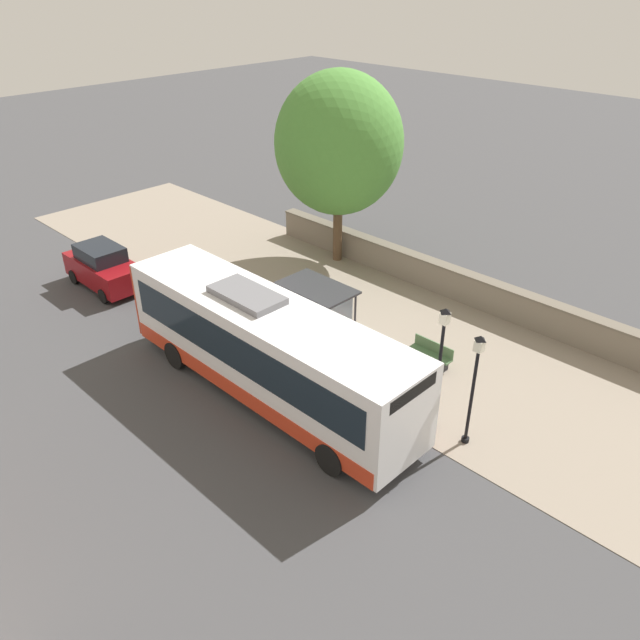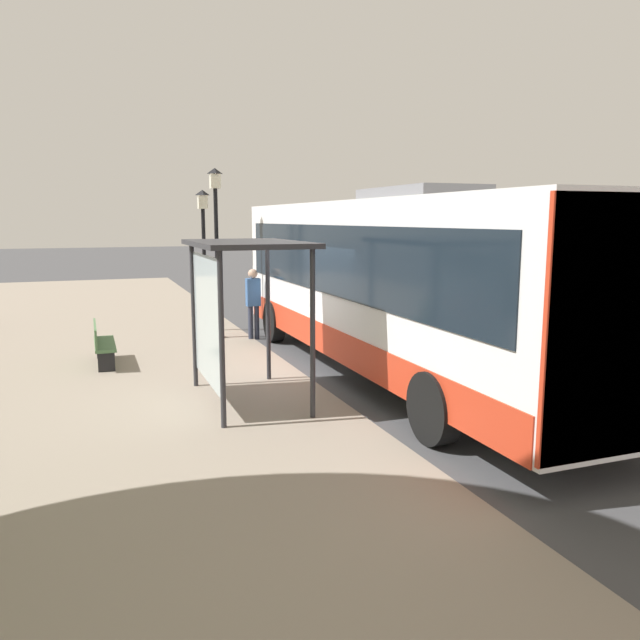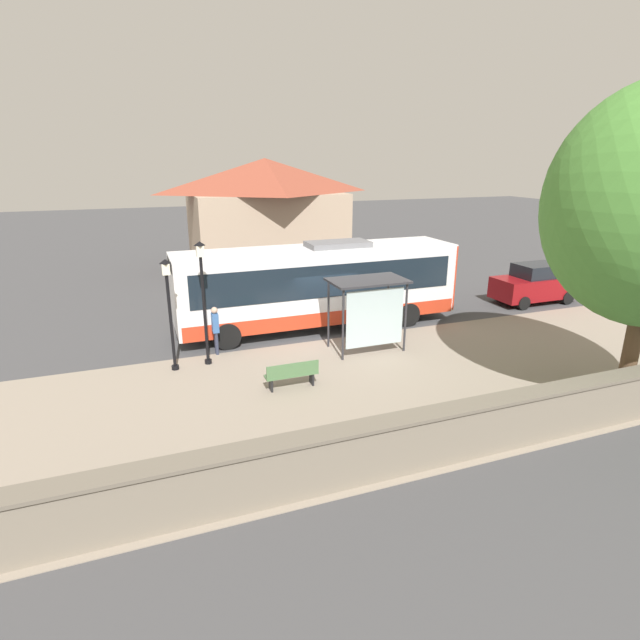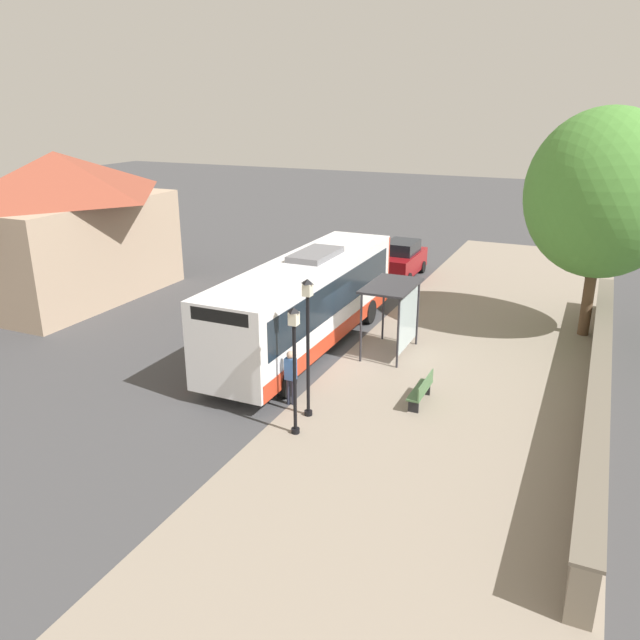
# 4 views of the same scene
# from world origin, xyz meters

# --- Properties ---
(ground_plane) EXTENTS (120.00, 120.00, 0.00)m
(ground_plane) POSITION_xyz_m (0.00, 0.00, 0.00)
(ground_plane) COLOR #424244
(ground_plane) RESTS_ON ground
(sidewalk_plaza) EXTENTS (9.00, 44.00, 0.02)m
(sidewalk_plaza) POSITION_xyz_m (-4.50, 0.00, 0.01)
(sidewalk_plaza) COLOR gray
(sidewalk_plaza) RESTS_ON ground
(stone_wall) EXTENTS (0.60, 20.00, 1.35)m
(stone_wall) POSITION_xyz_m (-8.55, 0.00, 0.68)
(stone_wall) COLOR slate
(stone_wall) RESTS_ON ground
(bus) EXTENTS (2.75, 11.51, 3.54)m
(bus) POSITION_xyz_m (1.63, -0.17, 1.84)
(bus) COLOR white
(bus) RESTS_ON ground
(bus_shelter) EXTENTS (1.67, 2.74, 2.65)m
(bus_shelter) POSITION_xyz_m (-1.59, -0.90, 2.17)
(bus_shelter) COLOR #2D2D33
(bus_shelter) RESTS_ON ground
(pedestrian) EXTENTS (0.34, 0.24, 1.77)m
(pedestrian) POSITION_xyz_m (0.00, 4.34, 1.05)
(pedestrian) COLOR #2D3347
(pedestrian) RESTS_ON ground
(bench) EXTENTS (0.40, 1.64, 0.88)m
(bench) POSITION_xyz_m (-3.64, 2.65, 0.48)
(bench) COLOR #4C7247
(bench) RESTS_ON ground
(street_lamp_near) EXTENTS (0.28, 0.28, 4.23)m
(street_lamp_near) POSITION_xyz_m (-0.80, 4.77, 2.51)
(street_lamp_near) COLOR black
(street_lamp_near) RESTS_ON ground
(street_lamp_far) EXTENTS (0.28, 0.28, 3.75)m
(street_lamp_far) POSITION_xyz_m (-0.92, 5.88, 2.24)
(street_lamp_far) COLOR black
(street_lamp_far) RESTS_ON ground
(shade_tree) EXTENTS (5.73, 5.73, 8.75)m
(shade_tree) POSITION_xyz_m (-7.91, -5.95, 5.58)
(shade_tree) COLOR brown
(shade_tree) RESTS_ON ground
(parked_car_behind_bus) EXTENTS (1.89, 4.08, 1.91)m
(parked_car_behind_bus) POSITION_xyz_m (1.40, -11.31, 0.93)
(parked_car_behind_bus) COLOR maroon
(parked_car_behind_bus) RESTS_ON ground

